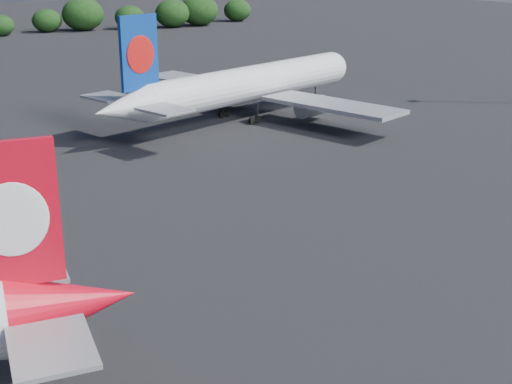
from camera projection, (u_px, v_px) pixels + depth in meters
china_southern_airliner at (243, 86)px, 98.18m from camera, size 46.38×44.51×15.46m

